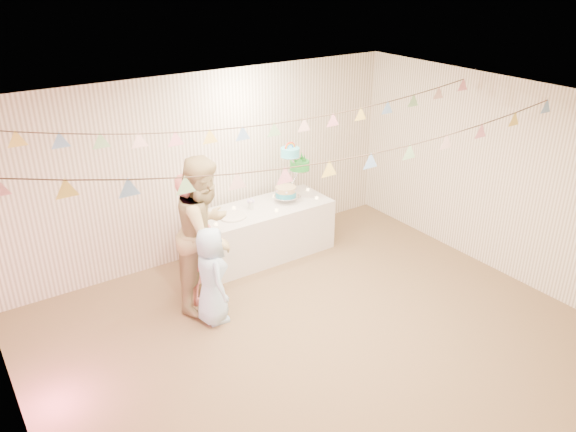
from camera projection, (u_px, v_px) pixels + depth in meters
floor at (313, 336)px, 6.41m from camera, size 6.00×6.00×0.00m
ceiling at (318, 112)px, 5.31m from camera, size 6.00×6.00×0.00m
back_wall at (207, 167)px, 7.74m from camera, size 6.00×6.00×0.00m
front_wall at (525, 365)px, 3.98m from camera, size 6.00×6.00×0.00m
left_wall at (3, 331)px, 4.34m from camera, size 5.00×5.00×0.00m
right_wall at (498, 177)px, 7.38m from camera, size 5.00×5.00×0.00m
table at (263, 231)px, 8.01m from camera, size 1.99×0.80×0.75m
cake_stand at (292, 172)px, 8.00m from camera, size 0.72×0.42×0.80m
cake_bottom at (286, 196)px, 8.01m from camera, size 0.31×0.31×0.15m
cake_middle at (299, 170)px, 8.18m from camera, size 0.27×0.27×0.22m
cake_top_tier at (290, 158)px, 7.85m from camera, size 0.25×0.25×0.19m
platter at (232, 216)px, 7.55m from camera, size 0.37×0.37×0.02m
posy at (251, 204)px, 7.78m from camera, size 0.13×0.13×0.15m
person_adult_a at (195, 238)px, 6.78m from camera, size 0.61×0.72×1.69m
person_adult_b at (206, 233)px, 6.66m from camera, size 1.18×1.14×1.91m
person_child at (211, 276)px, 6.45m from camera, size 0.45×0.63×1.20m
bunting_back at (258, 113)px, 6.25m from camera, size 5.60×1.10×0.40m
bunting_front at (330, 145)px, 5.28m from camera, size 5.60×0.90×0.36m
tealight_0 at (216, 224)px, 7.32m from camera, size 0.04×0.04×0.03m
tealight_1 at (234, 208)px, 7.80m from camera, size 0.04×0.04×0.03m
tealight_2 at (277, 210)px, 7.73m from camera, size 0.04×0.04×0.03m
tealight_3 at (275, 196)px, 8.19m from camera, size 0.04×0.04×0.03m
tealight_4 at (317, 198)px, 8.13m from camera, size 0.04×0.04×0.03m
tealight_5 at (308, 189)px, 8.41m from camera, size 0.04×0.04×0.03m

